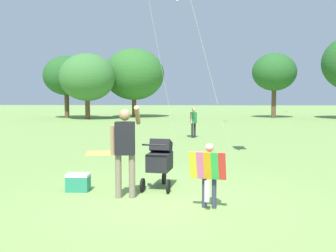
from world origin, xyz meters
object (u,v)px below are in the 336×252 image
(person_red_shirt, at_px, (194,120))
(picnic_blanket, at_px, (107,153))
(child_with_butterfly_kite, at_px, (209,170))
(person_adult_flyer, at_px, (125,145))
(stroller, at_px, (160,159))
(cooler_box, at_px, (78,182))

(person_red_shirt, relative_size, picnic_blanket, 0.99)
(child_with_butterfly_kite, bearing_deg, person_adult_flyer, 157.59)
(person_red_shirt, bearing_deg, person_adult_flyer, -97.76)
(person_red_shirt, xyz_separation_m, picnic_blanket, (-2.90, -4.81, -0.77))
(child_with_butterfly_kite, distance_m, person_red_shirt, 11.07)
(stroller, bearing_deg, person_red_shirt, 85.10)
(child_with_butterfly_kite, bearing_deg, person_red_shirt, 90.55)
(picnic_blanket, xyz_separation_m, cooler_box, (0.45, -5.14, 0.17))
(child_with_butterfly_kite, bearing_deg, cooler_box, 156.47)
(child_with_butterfly_kite, distance_m, cooler_box, 2.83)
(cooler_box, bearing_deg, stroller, 11.07)
(picnic_blanket, bearing_deg, child_with_butterfly_kite, -64.32)
(stroller, bearing_deg, cooler_box, -168.93)
(child_with_butterfly_kite, distance_m, picnic_blanket, 6.97)
(stroller, xyz_separation_m, cooler_box, (-1.62, -0.32, -0.43))
(person_adult_flyer, xyz_separation_m, person_red_shirt, (1.42, 10.43, -0.23))
(person_red_shirt, bearing_deg, stroller, -94.90)
(cooler_box, bearing_deg, person_red_shirt, 76.16)
(child_with_butterfly_kite, xyz_separation_m, stroller, (-0.93, 1.43, -0.06))
(stroller, xyz_separation_m, person_red_shirt, (0.83, 9.63, 0.17))
(stroller, height_order, cooler_box, stroller)
(child_with_butterfly_kite, bearing_deg, picnic_blanket, 115.68)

